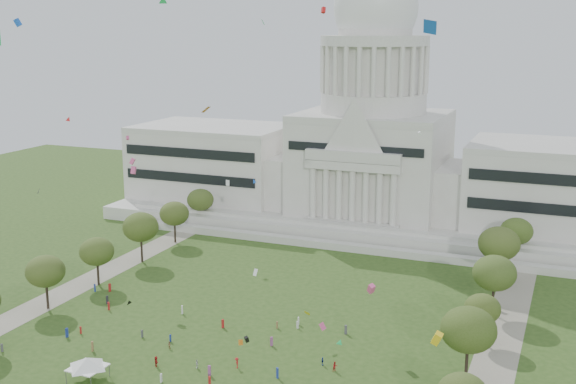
# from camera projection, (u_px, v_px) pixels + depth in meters

# --- Properties ---
(ground) EXTENTS (400.00, 400.00, 0.00)m
(ground) POSITION_uv_depth(u_px,v_px,m) (190.00, 381.00, 124.45)
(ground) COLOR #2D4B18
(ground) RESTS_ON ground
(capitol) EXTENTS (160.00, 64.50, 91.30)m
(capitol) POSITION_uv_depth(u_px,v_px,m) (372.00, 152.00, 222.15)
(capitol) COLOR beige
(capitol) RESTS_ON ground
(path_left) EXTENTS (8.00, 160.00, 0.04)m
(path_left) POSITION_uv_depth(u_px,v_px,m) (75.00, 288.00, 169.16)
(path_left) COLOR gray
(path_left) RESTS_ON ground
(path_right) EXTENTS (8.00, 160.00, 0.04)m
(path_right) POSITION_uv_depth(u_px,v_px,m) (497.00, 356.00, 133.94)
(path_right) COLOR gray
(path_right) RESTS_ON ground
(row_tree_l_2) EXTENTS (8.42, 8.42, 11.97)m
(row_tree_l_2) POSITION_uv_depth(u_px,v_px,m) (45.00, 271.00, 154.72)
(row_tree_l_2) COLOR black
(row_tree_l_2) RESTS_ON ground
(row_tree_r_2) EXTENTS (9.55, 9.55, 13.58)m
(row_tree_r_2) POSITION_uv_depth(u_px,v_px,m) (469.00, 330.00, 121.86)
(row_tree_r_2) COLOR black
(row_tree_r_2) RESTS_ON ground
(row_tree_l_3) EXTENTS (8.12, 8.12, 11.55)m
(row_tree_l_3) POSITION_uv_depth(u_px,v_px,m) (97.00, 252.00, 169.45)
(row_tree_l_3) COLOR black
(row_tree_l_3) RESTS_ON ground
(row_tree_r_3) EXTENTS (7.01, 7.01, 9.98)m
(row_tree_r_3) POSITION_uv_depth(u_px,v_px,m) (482.00, 309.00, 137.75)
(row_tree_r_3) COLOR black
(row_tree_r_3) RESTS_ON ground
(row_tree_l_4) EXTENTS (9.29, 9.29, 13.21)m
(row_tree_l_4) POSITION_uv_depth(u_px,v_px,m) (141.00, 227.00, 185.91)
(row_tree_l_4) COLOR black
(row_tree_l_4) RESTS_ON ground
(row_tree_r_4) EXTENTS (9.19, 9.19, 13.06)m
(row_tree_r_4) POSITION_uv_depth(u_px,v_px,m) (495.00, 273.00, 151.18)
(row_tree_r_4) COLOR black
(row_tree_r_4) RESTS_ON ground
(row_tree_l_5) EXTENTS (8.33, 8.33, 11.85)m
(row_tree_l_5) POSITION_uv_depth(u_px,v_px,m) (174.00, 214.00, 203.34)
(row_tree_l_5) COLOR black
(row_tree_l_5) RESTS_ON ground
(row_tree_r_5) EXTENTS (9.82, 9.82, 13.96)m
(row_tree_r_5) POSITION_uv_depth(u_px,v_px,m) (499.00, 244.00, 169.72)
(row_tree_r_5) COLOR black
(row_tree_r_5) RESTS_ON ground
(row_tree_l_6) EXTENTS (8.19, 8.19, 11.64)m
(row_tree_l_6) POSITION_uv_depth(u_px,v_px,m) (200.00, 200.00, 220.35)
(row_tree_l_6) COLOR black
(row_tree_l_6) RESTS_ON ground
(row_tree_r_6) EXTENTS (8.42, 8.42, 11.97)m
(row_tree_r_6) POSITION_uv_depth(u_px,v_px,m) (516.00, 231.00, 185.33)
(row_tree_r_6) COLOR black
(row_tree_r_6) RESTS_ON ground
(event_tent) EXTENTS (8.12, 8.12, 4.33)m
(event_tent) POSITION_uv_depth(u_px,v_px,m) (87.00, 362.00, 123.91)
(event_tent) COLOR #4C4C4C
(event_tent) RESTS_ON ground
(person_2) EXTENTS (1.00, 1.04, 1.85)m
(person_2) POSITION_uv_depth(u_px,v_px,m) (335.00, 367.00, 127.68)
(person_2) COLOR #B21E1E
(person_2) RESTS_ON ground
(person_3) EXTENTS (1.30, 1.43, 1.99)m
(person_3) POSITION_uv_depth(u_px,v_px,m) (237.00, 363.00, 128.94)
(person_3) COLOR #B21E1E
(person_3) RESTS_ON ground
(person_4) EXTENTS (0.71, 1.04, 1.62)m
(person_4) POSITION_uv_depth(u_px,v_px,m) (197.00, 364.00, 128.87)
(person_4) COLOR silver
(person_4) RESTS_ON ground
(person_5) EXTENTS (1.68, 1.82, 1.92)m
(person_5) POSITION_uv_depth(u_px,v_px,m) (156.00, 361.00, 129.61)
(person_5) COLOR #B21E1E
(person_5) RESTS_ON ground
(person_8) EXTENTS (0.81, 0.65, 1.44)m
(person_8) POSITION_uv_depth(u_px,v_px,m) (170.00, 345.00, 136.90)
(person_8) COLOR olive
(person_8) RESTS_ON ground
(person_10) EXTENTS (0.73, 1.02, 1.57)m
(person_10) POSITION_uv_depth(u_px,v_px,m) (322.00, 361.00, 129.98)
(person_10) COLOR navy
(person_10) RESTS_ON ground
(distant_crowd) EXTENTS (61.54, 38.43, 1.92)m
(distant_crowd) POSITION_uv_depth(u_px,v_px,m) (167.00, 330.00, 143.35)
(distant_crowd) COLOR #4C4C51
(distant_crowd) RESTS_ON ground
(kite_swarm) EXTENTS (93.60, 102.02, 61.70)m
(kite_swarm) POSITION_uv_depth(u_px,v_px,m) (228.00, 222.00, 123.86)
(kite_swarm) COLOR white
(kite_swarm) RESTS_ON ground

